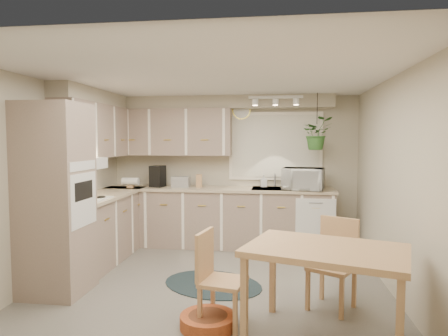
{
  "coord_description": "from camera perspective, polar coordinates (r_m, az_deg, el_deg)",
  "views": [
    {
      "loc": [
        0.73,
        -4.43,
        1.7
      ],
      "look_at": [
        0.07,
        0.55,
        1.34
      ],
      "focal_mm": 32.0,
      "sensor_mm": 36.0,
      "label": 1
    }
  ],
  "objects": [
    {
      "name": "floor",
      "position": [
        4.8,
        -1.71,
        -16.69
      ],
      "size": [
        4.2,
        4.2,
        0.0
      ],
      "primitive_type": "plane",
      "color": "#68655B",
      "rests_on": "ground"
    },
    {
      "name": "dishwasher_front",
      "position": [
        6.09,
        12.93,
        -8.16
      ],
      "size": [
        0.58,
        0.02,
        0.83
      ],
      "primitive_type": "cube",
      "color": "silver",
      "rests_on": "base_cab_back"
    },
    {
      "name": "coffee_maker",
      "position": [
        6.55,
        -9.45,
        -1.18
      ],
      "size": [
        0.23,
        0.27,
        0.34
      ],
      "primitive_type": "cube",
      "rotation": [
        0.0,
        0.0,
        -0.19
      ],
      "color": "black",
      "rests_on": "counter_back"
    },
    {
      "name": "window_frame",
      "position": [
        6.51,
        7.33,
        3.12
      ],
      "size": [
        1.5,
        0.02,
        1.1
      ],
      "primitive_type": "cube",
      "color": "white",
      "rests_on": "wall_back"
    },
    {
      "name": "soap_bottle",
      "position": [
        6.43,
        5.68,
        -2.34
      ],
      "size": [
        0.14,
        0.23,
        0.1
      ],
      "primitive_type": "imported",
      "rotation": [
        0.0,
        0.0,
        0.22
      ],
      "color": "silver",
      "rests_on": "counter_back"
    },
    {
      "name": "wall_front",
      "position": [
        2.49,
        -9.63,
        -7.53
      ],
      "size": [
        4.0,
        0.04,
        2.4
      ],
      "primitive_type": "cube",
      "color": "#AEA690",
      "rests_on": "floor"
    },
    {
      "name": "track_light_bar",
      "position": [
        6.02,
        7.37,
        10.01
      ],
      "size": [
        0.8,
        0.04,
        0.04
      ],
      "primitive_type": "cube",
      "color": "silver",
      "rests_on": "ceiling"
    },
    {
      "name": "window_blinds",
      "position": [
        6.5,
        7.33,
        3.12
      ],
      "size": [
        1.4,
        0.02,
        1.0
      ],
      "primitive_type": "cube",
      "color": "white",
      "rests_on": "wall_back"
    },
    {
      "name": "hanging_plant",
      "position": [
        6.16,
        13.11,
        4.32
      ],
      "size": [
        0.56,
        0.59,
        0.38
      ],
      "primitive_type": "imported",
      "rotation": [
        0.0,
        0.0,
        0.27
      ],
      "color": "#306327",
      "rests_on": "ceiling"
    },
    {
      "name": "counter_back",
      "position": [
        6.34,
        -0.91,
        -3.03
      ],
      "size": [
        3.64,
        0.64,
        0.04
      ],
      "primitive_type": "cube",
      "color": "tan",
      "rests_on": "base_cab_back"
    },
    {
      "name": "wall_back",
      "position": [
        6.59,
        1.21,
        -0.32
      ],
      "size": [
        4.0,
        0.04,
        2.4
      ],
      "primitive_type": "cube",
      "color": "#AEA690",
      "rests_on": "floor"
    },
    {
      "name": "cooktop",
      "position": [
        5.36,
        -19.25,
        -4.28
      ],
      "size": [
        0.52,
        0.58,
        0.02
      ],
      "primitive_type": "cube",
      "color": "silver",
      "rests_on": "counter_left"
    },
    {
      "name": "knife_block",
      "position": [
        6.44,
        -3.58,
        -1.83
      ],
      "size": [
        0.1,
        0.1,
        0.21
      ],
      "primitive_type": "cube",
      "rotation": [
        0.0,
        0.0,
        0.12
      ],
      "color": "tan",
      "rests_on": "counter_back"
    },
    {
      "name": "pet_bed",
      "position": [
        3.87,
        -2.3,
        -21.04
      ],
      "size": [
        0.66,
        0.66,
        0.12
      ],
      "primitive_type": "cylinder",
      "rotation": [
        0.0,
        0.0,
        -0.37
      ],
      "color": "#B35123",
      "rests_on": "floor"
    },
    {
      "name": "soffit_left",
      "position": [
        6.04,
        -17.98,
        9.54
      ],
      "size": [
        0.3,
        2.0,
        0.2
      ],
      "primitive_type": "cube",
      "color": "#AEA690",
      "rests_on": "wall_left"
    },
    {
      "name": "base_cab_left",
      "position": [
        5.97,
        -16.8,
        -8.22
      ],
      "size": [
        0.6,
        1.85,
        0.9
      ],
      "primitive_type": "cube",
      "color": "gray",
      "rests_on": "floor"
    },
    {
      "name": "range_hood",
      "position": [
        5.33,
        -19.56,
        0.58
      ],
      "size": [
        0.4,
        0.6,
        0.14
      ],
      "primitive_type": "cube",
      "color": "silver",
      "rests_on": "upper_cab_left"
    },
    {
      "name": "wall_clock",
      "position": [
        6.55,
        2.51,
        8.23
      ],
      "size": [
        0.3,
        0.03,
        0.3
      ],
      "primitive_type": "cylinder",
      "rotation": [
        1.57,
        0.0,
        0.0
      ],
      "color": "#E7CF51",
      "rests_on": "wall_back"
    },
    {
      "name": "braided_rug",
      "position": [
        4.89,
        -1.62,
        -16.25
      ],
      "size": [
        1.46,
        1.29,
        0.01
      ],
      "primitive_type": "ellipsoid",
      "rotation": [
        0.0,
        0.0,
        -0.38
      ],
      "color": "black",
      "rests_on": "floor"
    },
    {
      "name": "microwave",
      "position": [
        6.17,
        11.23,
        -1.2
      ],
      "size": [
        0.66,
        0.45,
        0.41
      ],
      "primitive_type": "imported",
      "rotation": [
        0.0,
        0.0,
        -0.2
      ],
      "color": "silver",
      "rests_on": "counter_back"
    },
    {
      "name": "wall_left",
      "position": [
        5.23,
        -23.93,
        -1.79
      ],
      "size": [
        0.04,
        4.2,
        2.4
      ],
      "primitive_type": "cube",
      "color": "#AEA690",
      "rests_on": "floor"
    },
    {
      "name": "toaster",
      "position": [
        6.47,
        -6.18,
        -1.96
      ],
      "size": [
        0.29,
        0.17,
        0.17
      ],
      "primitive_type": "cube",
      "rotation": [
        0.0,
        0.0,
        -0.02
      ],
      "color": "#A3A5AA",
      "rests_on": "counter_back"
    },
    {
      "name": "ceiling",
      "position": [
        4.55,
        -1.78,
        12.9
      ],
      "size": [
        4.2,
        4.2,
        0.0
      ],
      "primitive_type": "plane",
      "color": "silver",
      "rests_on": "wall_back"
    },
    {
      "name": "chair_left",
      "position": [
        3.78,
        -0.08,
        -15.55
      ],
      "size": [
        0.48,
        0.48,
        0.86
      ],
      "primitive_type": "cube",
      "rotation": [
        0.0,
        0.0,
        -1.77
      ],
      "color": "tan",
      "rests_on": "floor"
    },
    {
      "name": "upper_cab_left",
      "position": [
        6.0,
        -17.66,
        5.04
      ],
      "size": [
        0.35,
        2.0,
        0.75
      ],
      "primitive_type": "cube",
      "color": "gray",
      "rests_on": "wall_left"
    },
    {
      "name": "soffit_back",
      "position": [
        6.48,
        -0.71,
        9.35
      ],
      "size": [
        3.6,
        0.3,
        0.2
      ],
      "primitive_type": "cube",
      "color": "#AEA690",
      "rests_on": "wall_back"
    },
    {
      "name": "dining_table",
      "position": [
        3.61,
        14.26,
        -17.12
      ],
      "size": [
        1.48,
        1.21,
        0.81
      ],
      "primitive_type": "cube",
      "rotation": [
        0.0,
        0.0,
        -0.31
      ],
      "color": "tan",
      "rests_on": "floor"
    },
    {
      "name": "oven_stack",
      "position": [
        4.76,
        -22.9,
        -4.12
      ],
      "size": [
        0.65,
        0.65,
        2.1
      ],
      "primitive_type": "cube",
      "color": "gray",
      "rests_on": "floor"
    },
    {
      "name": "chair_back",
      "position": [
        4.24,
        15.13,
        -13.2
      ],
      "size": [
        0.58,
        0.58,
        0.9
      ],
      "primitive_type": "cube",
      "rotation": [
        0.0,
        0.0,
        2.63
      ],
      "color": "tan",
      "rests_on": "floor"
    },
    {
      "name": "upper_cab_back",
      "position": [
        6.59,
        -7.66,
        5.08
      ],
      "size": [
        2.0,
        0.35,
        0.75
      ],
      "primitive_type": "cube",
      "color": "gray",
      "rests_on": "wall_back"
    },
    {
      "name": "wall_right",
      "position": [
        4.64,
        23.46,
        -2.47
      ],
      "size": [
        0.04,
        4.2,
        2.4
      ],
      "primitive_type": "cube",
      "color": "#AEA690",
      "rests_on": "floor"
    },
    {
      "name": "base_cab_back",
      "position": [
        6.42,
        -0.89,
        -7.19
      ],
      "size": [
        3.6,
        0.6,
        0.9
      ],
      "primitive_type": "cube",
      "color": "gray",
      "rests_on": "floor"
    },
    {
      "name": "wall_oven_face",
      "position": [
        4.61,
        -19.45,
        -4.29
      ],
      "size": [
        0.02,
        0.56,
        0.58
      ],
      "primitive_type": "cube",
      "color": "silver",
      "rests_on": "oven_stack"
    },
    {
      "name": "counter_left",
      "position": [
        5.88,
        -16.8,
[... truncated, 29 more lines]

